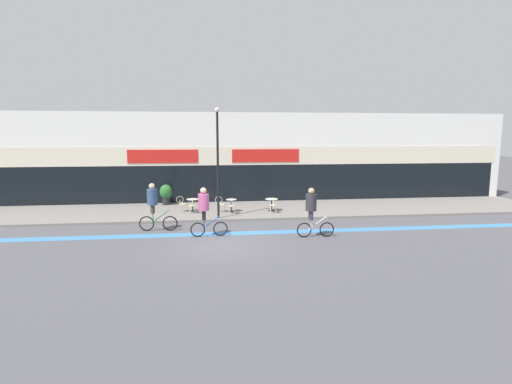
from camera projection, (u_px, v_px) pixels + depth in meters
name	position (u px, v px, depth m)	size (l,w,h in m)	color
ground_plane	(221.00, 246.00, 16.32)	(120.00, 120.00, 0.00)	#4C4C51
sidewalk_slab	(217.00, 211.00, 23.43)	(40.00, 5.50, 0.12)	slate
storefront_facade	(215.00, 157.00, 27.65)	(40.00, 4.06, 5.91)	silver
bike_lane_stripe	(220.00, 234.00, 18.23)	(36.00, 0.70, 0.01)	#3D7AB7
bistro_table_0	(193.00, 203.00, 22.84)	(0.69, 0.69, 0.71)	black
bistro_table_1	(231.00, 203.00, 22.72)	(0.61, 0.61, 0.72)	black
bistro_table_2	(272.00, 202.00, 22.97)	(0.73, 0.73, 0.71)	black
cafe_chair_0_near	(192.00, 204.00, 22.22)	(0.44, 0.59, 0.90)	beige
cafe_chair_0_side	(182.00, 203.00, 22.76)	(0.58, 0.41, 0.90)	beige
cafe_chair_1_near	(232.00, 205.00, 22.11)	(0.43, 0.59, 0.90)	beige
cafe_chair_1_side	(220.00, 203.00, 22.65)	(0.59, 0.44, 0.90)	beige
cafe_chair_2_near	(273.00, 204.00, 22.36)	(0.42, 0.59, 0.90)	beige
planter_pot	(166.00, 193.00, 25.00)	(0.77, 0.77, 1.27)	#232326
lamp_post	(218.00, 156.00, 20.62)	(0.26, 0.26, 5.74)	black
cyclist_0	(312.00, 208.00, 17.47)	(1.68, 0.50, 2.20)	black
cyclist_1	(154.00, 203.00, 18.61)	(1.80, 0.56, 2.26)	black
cyclist_2	(205.00, 207.00, 17.57)	(1.66, 0.52, 2.20)	black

